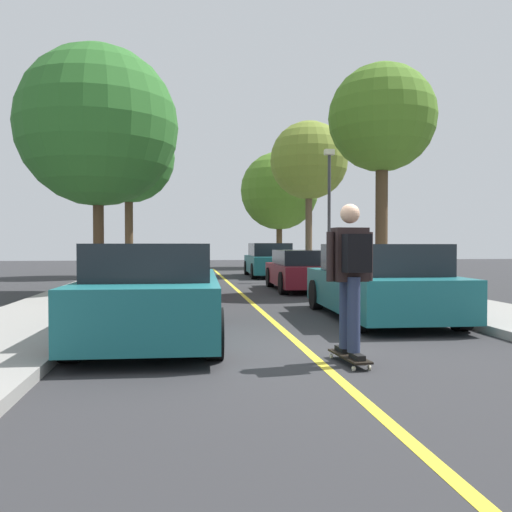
% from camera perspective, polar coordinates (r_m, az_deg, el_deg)
% --- Properties ---
extents(ground, '(80.00, 80.00, 0.00)m').
position_cam_1_polar(ground, '(6.97, 5.92, -10.48)').
color(ground, '#2D2D30').
extents(center_line, '(0.12, 39.20, 0.01)m').
position_cam_1_polar(center_line, '(10.84, 0.92, -6.21)').
color(center_line, gold).
rests_on(center_line, ground).
extents(parked_car_left_nearest, '(2.06, 4.64, 1.43)m').
position_cam_1_polar(parked_car_left_nearest, '(8.21, -10.76, -3.67)').
color(parked_car_left_nearest, '#196066').
rests_on(parked_car_left_nearest, ground).
extents(parked_car_left_near, '(1.88, 4.37, 1.43)m').
position_cam_1_polar(parked_car_left_near, '(14.14, -9.46, -1.64)').
color(parked_car_left_near, maroon).
rests_on(parked_car_left_near, ground).
extents(parked_car_right_nearest, '(2.08, 4.49, 1.42)m').
position_cam_1_polar(parked_car_right_nearest, '(10.37, 13.00, -2.73)').
color(parked_car_right_nearest, '#196066').
rests_on(parked_car_right_nearest, ground).
extents(parked_car_right_near, '(2.05, 4.12, 1.23)m').
position_cam_1_polar(parked_car_right_near, '(16.41, 5.21, -1.52)').
color(parked_car_right_near, maroon).
rests_on(parked_car_right_near, ground).
extents(parked_car_right_far, '(2.00, 4.57, 1.45)m').
position_cam_1_polar(parked_car_right_far, '(23.11, 1.44, -0.47)').
color(parked_car_right_far, '#196066').
rests_on(parked_car_right_far, ground).
extents(street_tree_left_nearest, '(4.42, 4.42, 6.75)m').
position_cam_1_polar(street_tree_left_nearest, '(15.79, -16.56, 13.12)').
color(street_tree_left_nearest, '#4C3823').
rests_on(street_tree_left_nearest, sidewalk_left).
extents(street_tree_left_near, '(3.94, 3.94, 6.99)m').
position_cam_1_polar(street_tree_left_near, '(23.91, -13.47, 10.21)').
color(street_tree_left_near, '#4C3823').
rests_on(street_tree_left_near, sidewalk_left).
extents(street_tree_right_nearest, '(3.04, 3.04, 6.38)m').
position_cam_1_polar(street_tree_right_nearest, '(16.01, 13.32, 14.02)').
color(street_tree_right_nearest, '#4C3823').
rests_on(street_tree_right_nearest, sidewalk_right).
extents(street_tree_right_near, '(3.50, 3.50, 6.80)m').
position_cam_1_polar(street_tree_right_near, '(24.49, 5.68, 10.08)').
color(street_tree_right_near, brown).
rests_on(street_tree_right_near, sidewalk_right).
extents(street_tree_right_far, '(4.59, 4.59, 6.71)m').
position_cam_1_polar(street_tree_right_far, '(31.75, 2.51, 6.95)').
color(street_tree_right_far, '#4C3823').
rests_on(street_tree_right_far, sidewalk_right).
extents(fire_hydrant, '(0.20, 0.20, 0.70)m').
position_cam_1_polar(fire_hydrant, '(11.13, -17.73, -3.58)').
color(fire_hydrant, '#B2140F').
rests_on(fire_hydrant, sidewalk_left).
extents(streetlamp, '(0.36, 0.24, 4.83)m').
position_cam_1_polar(streetlamp, '(20.31, 7.83, 5.59)').
color(streetlamp, '#38383D').
rests_on(streetlamp, sidewalk_right).
extents(skateboard, '(0.30, 0.86, 0.10)m').
position_cam_1_polar(skateboard, '(6.51, 9.95, -10.55)').
color(skateboard, black).
rests_on(skateboard, ground).
extents(skateboarder, '(0.59, 0.71, 1.79)m').
position_cam_1_polar(skateboarder, '(6.35, 10.11, -1.42)').
color(skateboarder, black).
rests_on(skateboarder, skateboard).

